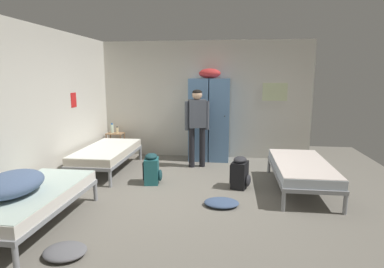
# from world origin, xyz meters

# --- Properties ---
(ground_plane) EXTENTS (7.82, 7.82, 0.00)m
(ground_plane) POSITION_xyz_m (0.00, 0.00, 0.00)
(ground_plane) COLOR slate
(room_backdrop) EXTENTS (4.90, 4.95, 2.70)m
(room_backdrop) POSITION_xyz_m (-1.21, 1.24, 1.35)
(room_backdrop) COLOR beige
(room_backdrop) RESTS_ON ground_plane
(locker_bank) EXTENTS (0.90, 0.55, 2.07)m
(locker_bank) POSITION_xyz_m (0.15, 2.16, 0.97)
(locker_bank) COLOR #5B84B2
(locker_bank) RESTS_ON ground_plane
(shelf_unit) EXTENTS (0.38, 0.30, 0.57)m
(shelf_unit) POSITION_xyz_m (-2.09, 2.18, 0.35)
(shelf_unit) COLOR #99704C
(shelf_unit) RESTS_ON ground_plane
(bed_left_front) EXTENTS (0.90, 1.90, 0.49)m
(bed_left_front) POSITION_xyz_m (-1.84, -1.42, 0.38)
(bed_left_front) COLOR gray
(bed_left_front) RESTS_ON ground_plane
(bed_right) EXTENTS (0.90, 1.90, 0.49)m
(bed_right) POSITION_xyz_m (1.84, 0.39, 0.38)
(bed_right) COLOR gray
(bed_right) RESTS_ON ground_plane
(bed_left_rear) EXTENTS (0.90, 1.90, 0.49)m
(bed_left_rear) POSITION_xyz_m (-1.84, 1.03, 0.38)
(bed_left_rear) COLOR gray
(bed_left_rear) RESTS_ON ground_plane
(bedding_heap) EXTENTS (0.65, 0.88, 0.28)m
(bedding_heap) POSITION_xyz_m (-1.96, -1.58, 0.63)
(bedding_heap) COLOR slate
(bedding_heap) RESTS_ON bed_left_front
(person_traveler) EXTENTS (0.50, 0.30, 1.64)m
(person_traveler) POSITION_xyz_m (-0.06, 1.55, 0.99)
(person_traveler) COLOR black
(person_traveler) RESTS_ON ground_plane
(water_bottle) EXTENTS (0.07, 0.07, 0.23)m
(water_bottle) POSITION_xyz_m (-2.17, 2.20, 0.67)
(water_bottle) COLOR silver
(water_bottle) RESTS_ON shelf_unit
(lotion_bottle) EXTENTS (0.05, 0.05, 0.17)m
(lotion_bottle) POSITION_xyz_m (-2.02, 2.14, 0.64)
(lotion_bottle) COLOR beige
(lotion_bottle) RESTS_ON shelf_unit
(backpack_teal) EXTENTS (0.37, 0.35, 0.55)m
(backpack_teal) POSITION_xyz_m (-0.74, 0.40, 0.26)
(backpack_teal) COLOR #23666B
(backpack_teal) RESTS_ON ground_plane
(backpack_black) EXTENTS (0.39, 0.37, 0.55)m
(backpack_black) POSITION_xyz_m (0.82, 0.36, 0.26)
(backpack_black) COLOR black
(backpack_black) RESTS_ON ground_plane
(clothes_pile_denim) EXTENTS (0.52, 0.41, 0.09)m
(clothes_pile_denim) POSITION_xyz_m (0.53, -0.45, 0.04)
(clothes_pile_denim) COLOR #42567A
(clothes_pile_denim) RESTS_ON ground_plane
(clothes_pile_grey) EXTENTS (0.47, 0.41, 0.10)m
(clothes_pile_grey) POSITION_xyz_m (-1.09, -2.00, 0.05)
(clothes_pile_grey) COLOR slate
(clothes_pile_grey) RESTS_ON ground_plane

